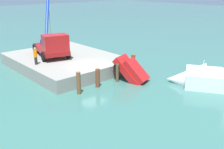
# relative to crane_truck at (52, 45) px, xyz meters

# --- Properties ---
(ground) EXTENTS (200.00, 200.00, 0.00)m
(ground) POSITION_rel_crane_truck_xyz_m (5.28, 1.11, -2.57)
(ground) COLOR #386B60
(dock) EXTENTS (12.48, 9.59, 1.25)m
(dock) POSITION_rel_crane_truck_xyz_m (0.70, 1.11, -1.94)
(dock) COLOR gray
(dock) RESTS_ON ground
(crane_truck) EXTENTS (8.12, 4.97, 6.04)m
(crane_truck) POSITION_rel_crane_truck_xyz_m (0.00, 0.00, 0.00)
(crane_truck) COLOR maroon
(crane_truck) RESTS_ON dock
(dock_worker) EXTENTS (0.34, 0.34, 1.70)m
(dock_worker) POSITION_rel_crane_truck_xyz_m (1.48, -2.69, -0.45)
(dock_worker) COLOR black
(dock_worker) RESTS_ON dock
(salvaged_car) EXTENTS (4.12, 2.92, 3.66)m
(salvaged_car) POSITION_rel_crane_truck_xyz_m (8.80, 3.58, -1.96)
(salvaged_car) COLOR red
(salvaged_car) RESTS_ON ground
(piling_near) EXTENTS (0.35, 0.35, 1.90)m
(piling_near) POSITION_rel_crane_truck_xyz_m (7.89, -2.14, -1.62)
(piling_near) COLOR brown
(piling_near) RESTS_ON ground
(piling_mid) EXTENTS (0.39, 0.39, 1.68)m
(piling_mid) POSITION_rel_crane_truck_xyz_m (7.69, 0.02, -1.73)
(piling_mid) COLOR brown
(piling_mid) RESTS_ON ground
(piling_far) EXTENTS (0.29, 0.29, 1.73)m
(piling_far) POSITION_rel_crane_truck_xyz_m (7.84, 2.25, -1.71)
(piling_far) COLOR brown
(piling_far) RESTS_ON ground
(piling_end) EXTENTS (0.40, 0.40, 2.21)m
(piling_end) POSITION_rel_crane_truck_xyz_m (7.74, 4.45, -1.46)
(piling_end) COLOR brown
(piling_end) RESTS_ON ground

